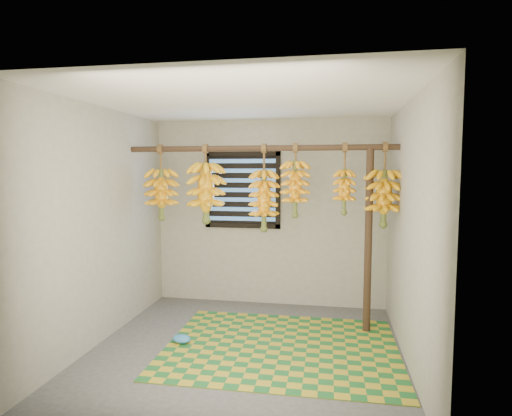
% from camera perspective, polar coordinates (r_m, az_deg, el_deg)
% --- Properties ---
extents(floor, '(3.00, 3.00, 0.01)m').
position_cam_1_polar(floor, '(4.43, -1.34, -18.38)').
color(floor, '#444444').
rests_on(floor, ground).
extents(ceiling, '(3.00, 3.00, 0.01)m').
position_cam_1_polar(ceiling, '(4.12, -1.41, 14.10)').
color(ceiling, silver).
rests_on(ceiling, wall_back).
extents(wall_back, '(3.00, 0.01, 2.40)m').
position_cam_1_polar(wall_back, '(5.58, 1.76, -0.68)').
color(wall_back, gray).
rests_on(wall_back, floor).
extents(wall_left, '(0.01, 3.00, 2.40)m').
position_cam_1_polar(wall_left, '(4.65, -19.89, -2.14)').
color(wall_left, gray).
rests_on(wall_left, floor).
extents(wall_right, '(0.01, 3.00, 2.40)m').
position_cam_1_polar(wall_right, '(4.08, 19.85, -3.11)').
color(wall_right, gray).
rests_on(wall_right, floor).
extents(window, '(1.00, 0.04, 1.00)m').
position_cam_1_polar(window, '(5.59, -1.83, 2.41)').
color(window, black).
rests_on(window, wall_back).
extents(hanging_pole, '(3.00, 0.06, 0.06)m').
position_cam_1_polar(hanging_pole, '(4.76, 0.33, 7.98)').
color(hanging_pole, '#3C2B1C').
rests_on(hanging_pole, wall_left).
extents(support_post, '(0.08, 0.08, 2.00)m').
position_cam_1_polar(support_post, '(4.76, 14.75, -4.27)').
color(support_post, '#3C2B1C').
rests_on(support_post, floor).
extents(woven_mat, '(2.30, 1.85, 0.01)m').
position_cam_1_polar(woven_mat, '(4.48, 3.39, -18.00)').
color(woven_mat, '#1B5D26').
rests_on(woven_mat, floor).
extents(plastic_bag, '(0.23, 0.19, 0.08)m').
position_cam_1_polar(plastic_bag, '(4.60, -9.88, -16.81)').
color(plastic_bag, teal).
rests_on(plastic_bag, woven_mat).
extents(banana_bunch_a, '(0.36, 0.36, 0.86)m').
position_cam_1_polar(banana_bunch_a, '(5.09, -12.49, 1.83)').
color(banana_bunch_a, brown).
rests_on(banana_bunch_a, hanging_pole).
extents(banana_bunch_b, '(0.39, 0.39, 0.88)m').
position_cam_1_polar(banana_bunch_b, '(4.90, -6.69, 2.02)').
color(banana_bunch_b, brown).
rests_on(banana_bunch_b, hanging_pole).
extents(banana_bunch_c, '(0.31, 0.31, 0.97)m').
position_cam_1_polar(banana_bunch_c, '(4.75, 1.07, 1.02)').
color(banana_bunch_c, brown).
rests_on(banana_bunch_c, hanging_pole).
extents(banana_bunch_d, '(0.31, 0.31, 0.80)m').
position_cam_1_polar(banana_bunch_d, '(4.70, 5.25, 2.58)').
color(banana_bunch_d, brown).
rests_on(banana_bunch_d, hanging_pole).
extents(banana_bunch_e, '(0.38, 0.38, 0.89)m').
position_cam_1_polar(banana_bunch_e, '(4.72, 16.69, 1.25)').
color(banana_bunch_e, brown).
rests_on(banana_bunch_e, hanging_pole).
extents(banana_bunch_f, '(0.24, 0.24, 0.77)m').
position_cam_1_polar(banana_bunch_f, '(4.69, 11.68, 2.18)').
color(banana_bunch_f, brown).
rests_on(banana_bunch_f, hanging_pole).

